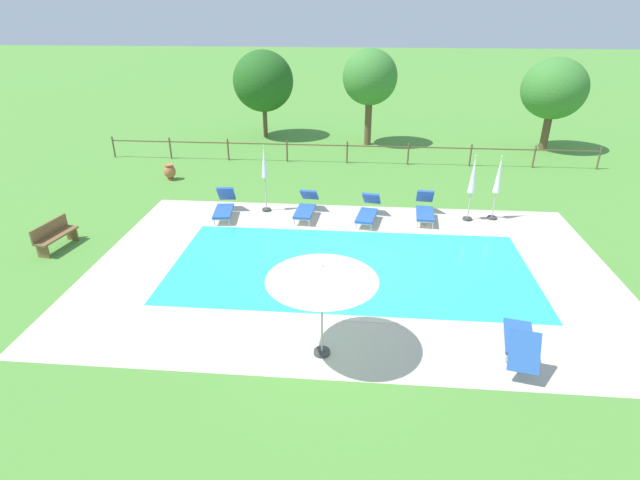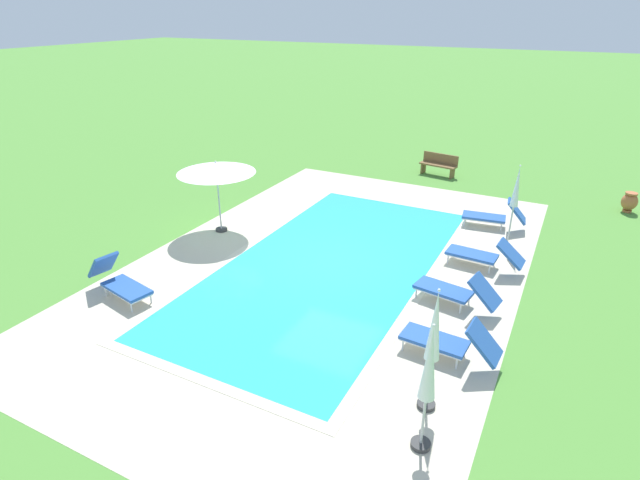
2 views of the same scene
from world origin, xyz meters
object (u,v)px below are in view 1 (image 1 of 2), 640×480
Objects in this scene: sun_lounger_north_end at (520,342)px; tree_west_mid at (554,89)px; patio_umbrella_closed_row_centre at (265,169)px; tree_far_west at (263,81)px; sun_lounger_north_near_steps at (306,207)px; sun_lounger_north_mid at (425,209)px; terracotta_urn_near_fence at (170,171)px; patio_umbrella_open_foreground at (322,274)px; sun_lounger_south_near_corner at (224,206)px; patio_umbrella_closed_row_mid_west at (498,179)px; tree_centre at (370,78)px; patio_umbrella_closed_row_west at (473,179)px; sun_lounger_north_far at (368,211)px; wooden_bench_lawn_side at (54,235)px.

tree_west_mid reaches higher than sun_lounger_north_end.
tree_far_west is (-2.10, 11.06, 1.48)m from patio_umbrella_closed_row_centre.
tree_far_west reaches higher than patio_umbrella_closed_row_centre.
patio_umbrella_closed_row_centre is (-1.52, 0.42, 1.22)m from sun_lounger_north_near_steps.
sun_lounger_north_mid is 0.43× the size of tree_west_mid.
sun_lounger_north_mid reaches higher than terracotta_urn_near_fence.
patio_umbrella_open_foreground reaches higher than sun_lounger_north_end.
patio_umbrella_closed_row_mid_west is (9.53, 0.60, 1.08)m from sun_lounger_south_near_corner.
tree_far_west is (-10.24, 11.12, 1.60)m from patio_umbrella_closed_row_mid_west.
sun_lounger_north_mid is at bearing 68.89° from patio_umbrella_open_foreground.
patio_umbrella_closed_row_mid_west is 0.93× the size of patio_umbrella_closed_row_centre.
terracotta_urn_near_fence is at bearing 165.99° from patio_umbrella_closed_row_mid_west.
tree_centre is at bearing 86.85° from patio_umbrella_open_foreground.
patio_umbrella_closed_row_centre reaches higher than sun_lounger_north_near_steps.
sun_lounger_north_mid is at bearing 3.19° from sun_lounger_south_near_corner.
patio_umbrella_closed_row_mid_west is at bearing -116.11° from tree_west_mid.
patio_umbrella_closed_row_mid_west is at bearing 3.10° from sun_lounger_north_near_steps.
sun_lounger_north_end is 0.83× the size of patio_umbrella_closed_row_west.
tree_west_mid reaches higher than patio_umbrella_closed_row_mid_west.
sun_lounger_north_near_steps is 15.38m from tree_west_mid.
sun_lounger_south_near_corner reaches higher than terracotta_urn_near_fence.
tree_far_west is at bearing 124.64° from sun_lounger_north_mid.
sun_lounger_north_mid is 0.40× the size of tree_centre.
patio_umbrella_closed_row_centre is at bearing 170.53° from sun_lounger_north_far.
sun_lounger_south_near_corner is at bearing -48.24° from terracotta_urn_near_fence.
sun_lounger_north_near_steps is 11.00m from tree_centre.
patio_umbrella_open_foreground is 20.40m from tree_west_mid.
wooden_bench_lawn_side reaches higher than terracotta_urn_near_fence.
tree_centre reaches higher than sun_lounger_north_near_steps.
sun_lounger_south_near_corner is 5.14m from terracotta_urn_near_fence.
tree_centre is at bearing 64.22° from sun_lounger_south_near_corner.
terracotta_urn_near_fence is 19.02m from tree_west_mid.
tree_centre reaches higher than patio_umbrella_closed_row_west.
sun_lounger_north_end is at bearing 3.51° from patio_umbrella_open_foreground.
sun_lounger_north_far is 1.30× the size of wooden_bench_lawn_side.
sun_lounger_north_far is 3.97m from patio_umbrella_closed_row_centre.
tree_centre is at bearing 38.27° from terracotta_urn_near_fence.
tree_far_west is at bearing 93.43° from sun_lounger_south_near_corner.
sun_lounger_north_far is (2.21, -0.20, 0.00)m from sun_lounger_north_near_steps.
patio_umbrella_open_foreground is 9.87m from wooden_bench_lawn_side.
sun_lounger_north_near_steps is 12.34m from tree_far_west.
sun_lounger_north_mid is at bearing -178.78° from patio_umbrella_closed_row_west.
tree_west_mid is (10.15, 17.66, 1.07)m from patio_umbrella_open_foreground.
sun_lounger_north_near_steps is 0.44× the size of tree_west_mid.
patio_umbrella_closed_row_centre is 0.50× the size of tree_centre.
sun_lounger_north_mid reaches higher than sun_lounger_north_near_steps.
sun_lounger_north_near_steps is at bearing -102.00° from tree_centre.
patio_umbrella_closed_row_mid_west is (0.90, 0.18, -0.04)m from patio_umbrella_closed_row_west.
tree_west_mid is at bearing 35.72° from sun_lounger_south_near_corner.
patio_umbrella_open_foreground reaches higher than sun_lounger_north_near_steps.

